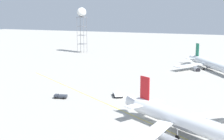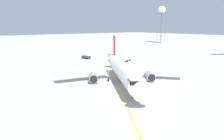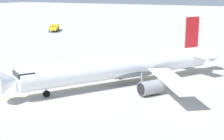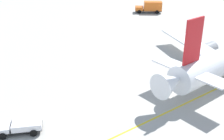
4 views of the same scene
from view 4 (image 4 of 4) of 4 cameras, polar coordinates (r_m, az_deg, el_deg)
catering_truck_truck at (r=84.61m, az=7.38°, el=11.95°), size 4.46×7.67×3.10m
pushback_tug_truck at (r=35.34m, az=-17.16°, el=-10.03°), size 4.50×5.46×1.30m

